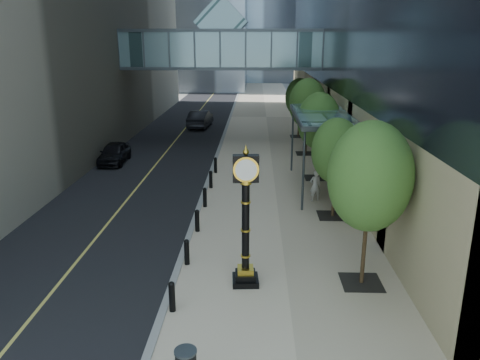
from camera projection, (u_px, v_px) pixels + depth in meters
name	position (u px, v px, depth m)	size (l,w,h in m)	color
ground	(259.00, 333.00, 13.63)	(320.00, 320.00, 0.00)	gray
road	(195.00, 117.00, 52.16)	(8.00, 180.00, 0.02)	black
sidewalk	(266.00, 117.00, 51.89)	(8.00, 180.00, 0.06)	beige
curb	(230.00, 117.00, 52.02)	(0.25, 180.00, 0.07)	gray
skywalk	(222.00, 47.00, 38.33)	(17.00, 4.20, 5.80)	slate
entrance_canopy	(322.00, 116.00, 25.72)	(3.00, 8.00, 4.38)	#383F44
bollard_row	(201.00, 209.00, 22.19)	(0.20, 16.20, 0.90)	black
street_trees	(320.00, 121.00, 27.38)	(2.78, 28.63, 5.72)	black
street_clock	(246.00, 228.00, 15.75)	(0.96, 0.96, 4.80)	black
pedestrian	(315.00, 186.00, 24.47)	(0.61, 0.40, 1.68)	#B4AFA5
car_near	(114.00, 153.00, 32.41)	(1.67, 4.15, 1.41)	black
car_far	(200.00, 119.00, 45.75)	(1.73, 4.97, 1.64)	black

